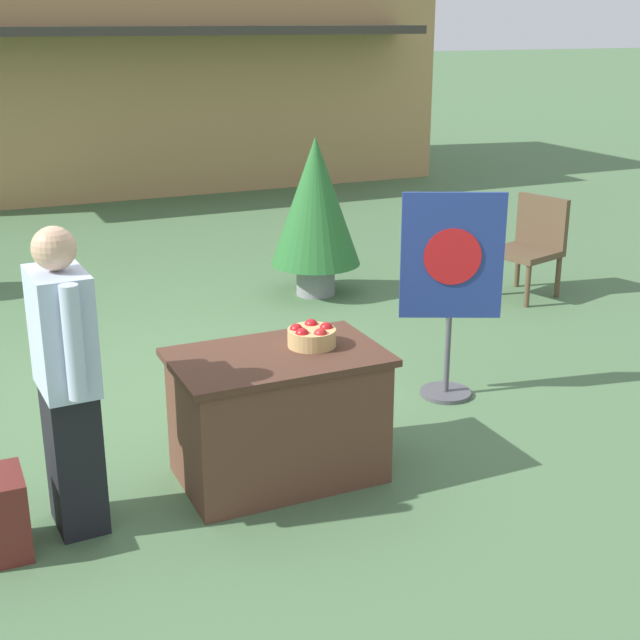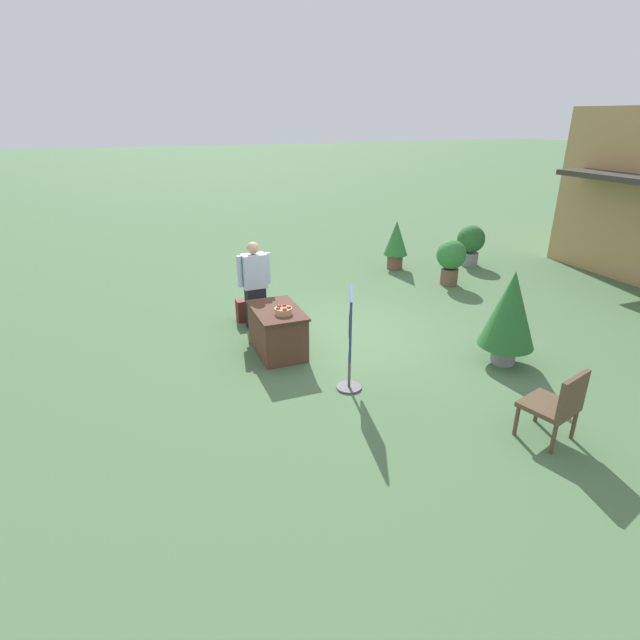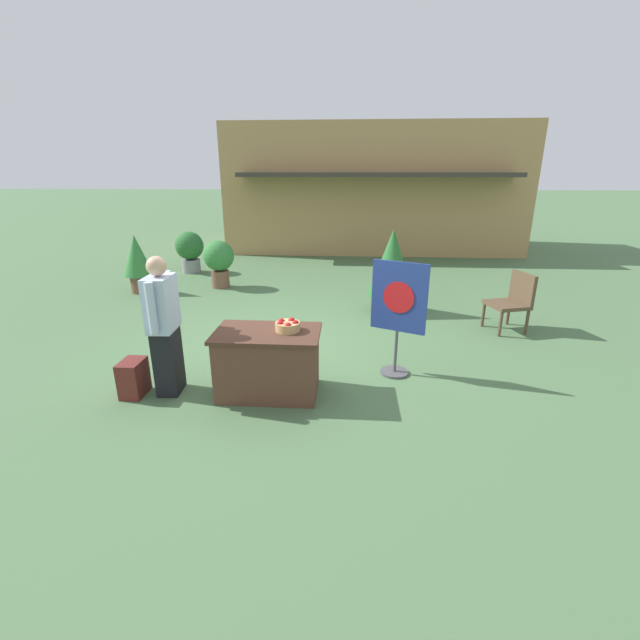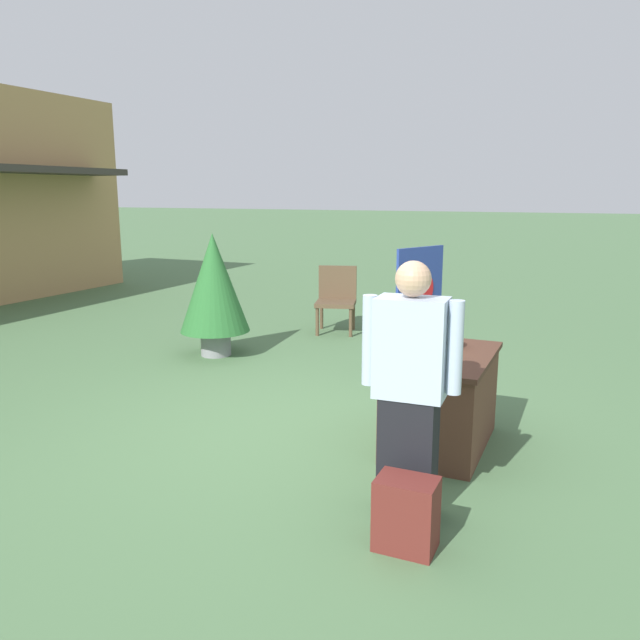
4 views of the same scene
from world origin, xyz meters
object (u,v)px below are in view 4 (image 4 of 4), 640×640
(patio_chair, at_px, (337,296))
(potted_plant_near_left, at_px, (214,285))
(display_table, at_px, (441,400))
(person_visitor, at_px, (410,390))
(apple_basket, at_px, (445,340))
(backpack, at_px, (406,514))
(poster_board, at_px, (419,308))

(patio_chair, bearing_deg, potted_plant_near_left, -40.97)
(potted_plant_near_left, bearing_deg, patio_chair, -24.45)
(display_table, xyz_separation_m, person_visitor, (-1.15, -0.06, 0.43))
(apple_basket, distance_m, potted_plant_near_left, 3.47)
(patio_chair, bearing_deg, display_table, 17.20)
(apple_basket, xyz_separation_m, backpack, (-1.76, -0.21, -0.61))
(display_table, xyz_separation_m, patio_chair, (3.52, 2.35, 0.14))
(potted_plant_near_left, bearing_deg, person_visitor, -130.76)
(apple_basket, height_order, potted_plant_near_left, potted_plant_near_left)
(poster_board, xyz_separation_m, patio_chair, (2.02, 1.75, -0.30))
(backpack, bearing_deg, person_visitor, 15.44)
(apple_basket, relative_size, patio_chair, 0.29)
(potted_plant_near_left, bearing_deg, backpack, -133.51)
(poster_board, distance_m, potted_plant_near_left, 2.60)
(apple_basket, relative_size, backpack, 0.66)
(display_table, bearing_deg, apple_basket, 10.03)
(poster_board, distance_m, patio_chair, 2.69)
(person_visitor, distance_m, patio_chair, 5.26)
(backpack, distance_m, patio_chair, 5.65)
(person_visitor, distance_m, backpack, 0.72)
(display_table, height_order, apple_basket, apple_basket)
(backpack, height_order, patio_chair, patio_chair)
(backpack, xyz_separation_m, potted_plant_near_left, (3.19, 3.36, 0.66))
(poster_board, bearing_deg, display_table, -43.60)
(poster_board, bearing_deg, person_visitor, -51.36)
(potted_plant_near_left, bearing_deg, display_table, -117.43)
(display_table, bearing_deg, backpack, -173.81)
(display_table, height_order, person_visitor, person_visitor)
(display_table, distance_m, patio_chair, 4.23)
(patio_chair, bearing_deg, person_visitor, 10.78)
(poster_board, relative_size, patio_chair, 1.54)
(apple_basket, bearing_deg, poster_board, 23.63)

